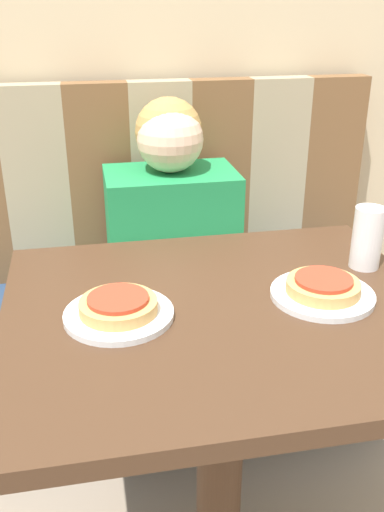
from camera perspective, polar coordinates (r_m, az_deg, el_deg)
The scene contains 9 objects.
booth_seat at distance 1.89m, azimuth -1.85°, elevation -9.93°, with size 1.33×0.47×0.46m.
booth_backrest at distance 1.83m, azimuth -3.11°, elevation 7.64°, with size 1.33×0.07×0.61m.
dining_table at distance 1.15m, azimuth 3.06°, elevation -10.27°, with size 0.83×0.70×0.77m.
person at distance 1.66m, azimuth -2.11°, elevation 4.66°, with size 0.37×0.24×0.59m.
plate_left at distance 1.05m, azimuth -7.32°, elevation -5.81°, with size 0.20×0.20×0.01m.
plate_right at distance 1.14m, azimuth 12.90°, elevation -3.78°, with size 0.20×0.20×0.01m.
pizza_left at distance 1.04m, azimuth -7.38°, elevation -4.87°, with size 0.14×0.14×0.03m.
pizza_right at distance 1.13m, azimuth 12.99°, elevation -2.89°, with size 0.14×0.14×0.03m.
drinking_cup at distance 1.27m, azimuth 17.12°, elevation 1.76°, with size 0.06×0.06×0.13m.
Camera 1 is at (-0.24, -0.91, 1.30)m, focal length 40.00 mm.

